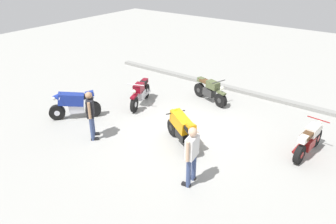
% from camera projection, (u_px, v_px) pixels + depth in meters
% --- Properties ---
extents(ground_plane, '(40.00, 40.00, 0.00)m').
position_uv_depth(ground_plane, '(182.00, 131.00, 11.71)').
color(ground_plane, '#9E9E99').
extents(curb_edge, '(14.00, 0.30, 0.15)m').
position_uv_depth(curb_edge, '(238.00, 90.00, 14.99)').
color(curb_edge, gray).
rests_on(curb_edge, ground).
extents(motorcycle_orange_sportbike, '(1.81, 1.11, 1.14)m').
position_uv_depth(motorcycle_orange_sportbike, '(182.00, 128.00, 10.69)').
color(motorcycle_orange_sportbike, black).
rests_on(motorcycle_orange_sportbike, ground).
extents(motorcycle_maroon_cruiser, '(0.93, 1.99, 1.09)m').
position_uv_depth(motorcycle_maroon_cruiser, '(140.00, 93.00, 13.55)').
color(motorcycle_maroon_cruiser, black).
rests_on(motorcycle_maroon_cruiser, ground).
extents(motorcycle_blue_sportbike, '(1.43, 1.59, 1.14)m').
position_uv_depth(motorcycle_blue_sportbike, '(74.00, 104.00, 12.40)').
color(motorcycle_blue_sportbike, black).
rests_on(motorcycle_blue_sportbike, ground).
extents(motorcycle_olive_vintage, '(1.90, 0.94, 1.07)m').
position_uv_depth(motorcycle_olive_vintage, '(210.00, 91.00, 13.85)').
color(motorcycle_olive_vintage, black).
rests_on(motorcycle_olive_vintage, ground).
extents(motorcycle_cream_vintage, '(0.70, 1.96, 1.07)m').
position_uv_depth(motorcycle_cream_vintage, '(309.00, 141.00, 10.20)').
color(motorcycle_cream_vintage, black).
rests_on(motorcycle_cream_vintage, ground).
extents(person_in_white_shirt, '(0.36, 0.68, 1.76)m').
position_uv_depth(person_in_white_shirt, '(192.00, 152.00, 8.66)').
color(person_in_white_shirt, '#384772').
rests_on(person_in_white_shirt, ground).
extents(person_in_black_shirt, '(0.55, 0.56, 1.72)m').
position_uv_depth(person_in_black_shirt, '(91.00, 112.00, 10.89)').
color(person_in_black_shirt, '#384772').
rests_on(person_in_black_shirt, ground).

